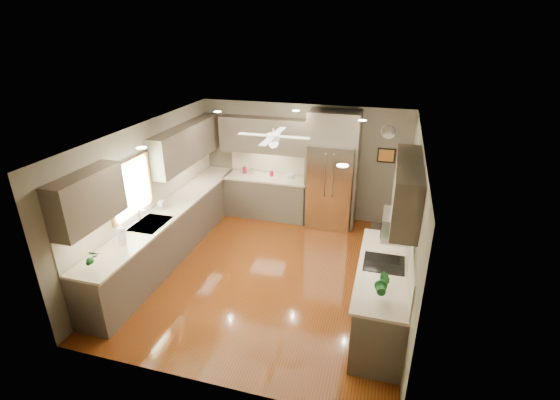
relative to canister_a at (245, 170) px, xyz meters
The scene contains 27 objects.
floor 2.77m from the canister_a, 60.68° to the right, with size 5.00×5.00×0.00m, color #54220B.
ceiling 2.97m from the canister_a, 60.68° to the right, with size 5.00×5.00×0.00m, color white.
wall_back 1.31m from the canister_a, 11.26° to the left, with size 4.50×4.50×0.00m, color #675F4F.
wall_front 4.92m from the canister_a, 75.11° to the right, with size 4.50×4.50×0.00m, color #675F4F.
wall_left 2.47m from the canister_a, 113.70° to the right, with size 5.00×5.00×0.00m, color #675F4F.
wall_right 4.18m from the canister_a, 32.62° to the right, with size 5.00×5.00×0.00m, color #675F4F.
canister_a is the anchor object (origin of this frame).
canister_b 0.18m from the canister_a, ahead, with size 0.08×0.08×0.13m, color silver.
canister_d 0.63m from the canister_a, ahead, with size 0.08×0.08×0.12m, color maroon.
soap_bottle 2.28m from the canister_a, 110.64° to the right, with size 0.09×0.09×0.19m, color white.
potted_plant_left 4.20m from the canister_a, 99.54° to the right, with size 0.17×0.11×0.32m, color #164E1E.
potted_plant_right 4.88m from the canister_a, 49.53° to the right, with size 0.20×0.16×0.36m, color #164E1E.
bowl 1.05m from the canister_a, ahead, with size 0.21×0.21×0.05m, color beige.
left_run 2.27m from the canister_a, 108.24° to the right, with size 0.65×4.70×1.45m.
back_run 0.76m from the canister_a, ahead, with size 1.85×0.65×1.45m.
uppers 1.83m from the canister_a, 71.27° to the right, with size 4.50×4.70×0.95m.
window 2.96m from the canister_a, 109.20° to the right, with size 0.05×1.12×0.92m.
sink 2.83m from the canister_a, 103.68° to the right, with size 0.50×0.70×0.32m.
refrigerator 1.97m from the canister_a, ahead, with size 1.06×0.75×2.45m.
right_run 4.45m from the canister_a, 43.68° to the right, with size 0.70×2.20×1.45m.
microwave 4.34m from the canister_a, 40.40° to the right, with size 0.43×0.55×0.34m.
ceiling_fan 2.67m from the canister_a, 57.05° to the right, with size 1.18×1.18×0.32m.
recessed_lights 2.66m from the canister_a, 56.51° to the right, with size 2.84×3.14×0.01m.
wall_clock 3.19m from the canister_a, ahead, with size 0.30×0.03×0.30m.
framed_print 3.07m from the canister_a, ahead, with size 0.36×0.03×0.30m.
stool 3.32m from the canister_a, 16.94° to the right, with size 0.45×0.45×0.50m.
paper_towel 3.54m from the canister_a, 101.27° to the right, with size 0.12×0.12×0.30m.
Camera 1 is at (1.83, -5.75, 4.03)m, focal length 26.00 mm.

